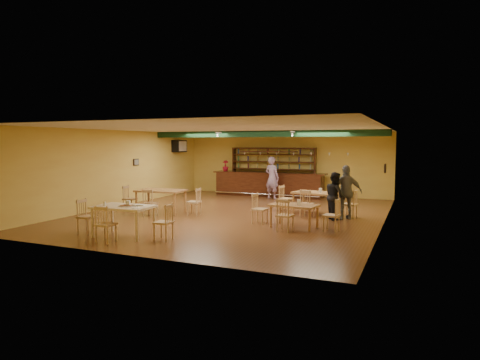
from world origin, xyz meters
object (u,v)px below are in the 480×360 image
at_px(dining_table_b, 316,203).
at_px(bar_counter, 269,184).
at_px(near_table, 124,221).
at_px(patron_right_a, 335,196).
at_px(patron_bar, 272,178).
at_px(dining_table_d, 294,216).
at_px(dining_table_c, 161,201).

bearing_deg(dining_table_b, bar_counter, 139.94).
bearing_deg(near_table, patron_right_a, 41.96).
height_order(dining_table_b, patron_bar, patron_bar).
bearing_deg(bar_counter, patron_bar, -61.67).
distance_m(dining_table_d, patron_bar, 6.45).
bearing_deg(patron_bar, patron_right_a, 148.04).
bearing_deg(dining_table_d, near_table, -136.08).
distance_m(dining_table_b, near_table, 6.80).
relative_size(dining_table_c, patron_bar, 0.88).
xyz_separation_m(patron_bar, patron_right_a, (3.55, -4.06, -0.17)).
relative_size(near_table, patron_bar, 0.81).
relative_size(dining_table_d, near_table, 0.89).
bearing_deg(dining_table_c, bar_counter, 67.02).
height_order(bar_counter, near_table, bar_counter).
xyz_separation_m(dining_table_b, near_table, (-3.95, -5.53, 0.02)).
distance_m(dining_table_c, patron_bar, 5.75).
relative_size(dining_table_b, patron_bar, 0.82).
xyz_separation_m(near_table, patron_bar, (1.20, 8.79, 0.54)).
relative_size(dining_table_b, dining_table_c, 0.93).
distance_m(near_table, patron_bar, 8.89).
bearing_deg(bar_counter, dining_table_b, -51.95).
xyz_separation_m(dining_table_b, patron_right_a, (0.80, -0.80, 0.39)).
xyz_separation_m(bar_counter, dining_table_b, (3.20, -4.09, -0.18)).
bearing_deg(patron_bar, bar_counter, -44.82).
xyz_separation_m(dining_table_b, patron_bar, (-2.75, 3.26, 0.56)).
bearing_deg(dining_table_b, near_table, -113.67).
distance_m(bar_counter, dining_table_b, 5.19).
distance_m(bar_counter, patron_bar, 1.01).
height_order(dining_table_c, near_table, dining_table_c).
height_order(bar_counter, patron_bar, patron_bar).
relative_size(bar_counter, patron_right_a, 3.45).
bearing_deg(patron_right_a, dining_table_b, 15.52).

